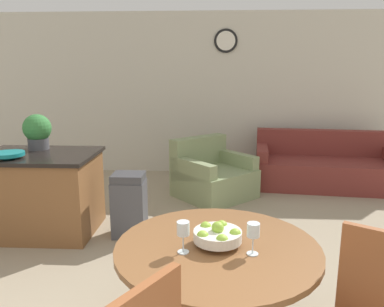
% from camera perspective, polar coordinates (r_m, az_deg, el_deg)
% --- Properties ---
extents(wall_back, '(8.00, 0.09, 2.70)m').
position_cam_1_polar(wall_back, '(6.45, 1.15, 9.00)').
color(wall_back, beige).
rests_on(wall_back, ground_plane).
extents(dining_table, '(1.18, 1.18, 0.76)m').
position_cam_1_polar(dining_table, '(2.30, 3.83, -17.60)').
color(dining_table, brown).
rests_on(dining_table, ground_plane).
extents(fruit_bowl, '(0.28, 0.28, 0.14)m').
position_cam_1_polar(fruit_bowl, '(2.19, 3.91, -12.26)').
color(fruit_bowl, silver).
rests_on(fruit_bowl, dining_table).
extents(wine_glass_left, '(0.07, 0.07, 0.18)m').
position_cam_1_polar(wine_glass_left, '(2.08, -1.36, -11.58)').
color(wine_glass_left, silver).
rests_on(wine_glass_left, dining_table).
extents(wine_glass_right, '(0.07, 0.07, 0.18)m').
position_cam_1_polar(wine_glass_right, '(2.08, 9.32, -11.66)').
color(wine_glass_right, silver).
rests_on(wine_glass_right, dining_table).
extents(kitchen_island, '(1.23, 0.89, 0.88)m').
position_cam_1_polar(kitchen_island, '(4.41, -22.09, -5.58)').
color(kitchen_island, brown).
rests_on(kitchen_island, ground_plane).
extents(teal_bowl, '(0.31, 0.31, 0.06)m').
position_cam_1_polar(teal_bowl, '(4.18, -26.19, -0.10)').
color(teal_bowl, '#147A7F').
rests_on(teal_bowl, kitchen_island).
extents(potted_plant, '(0.31, 0.31, 0.39)m').
position_cam_1_polar(potted_plant, '(4.50, -22.50, 3.21)').
color(potted_plant, '#4C4C51').
rests_on(potted_plant, kitchen_island).
extents(trash_bin, '(0.34, 0.30, 0.69)m').
position_cam_1_polar(trash_bin, '(4.08, -9.53, -7.74)').
color(trash_bin, '#47474C').
rests_on(trash_bin, ground_plane).
extents(couch, '(2.17, 1.16, 0.82)m').
position_cam_1_polar(couch, '(6.12, 19.54, -2.03)').
color(couch, maroon).
rests_on(couch, ground_plane).
extents(armchair, '(1.28, 1.28, 0.81)m').
position_cam_1_polar(armchair, '(5.29, 3.11, -3.58)').
color(armchair, gray).
rests_on(armchair, ground_plane).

